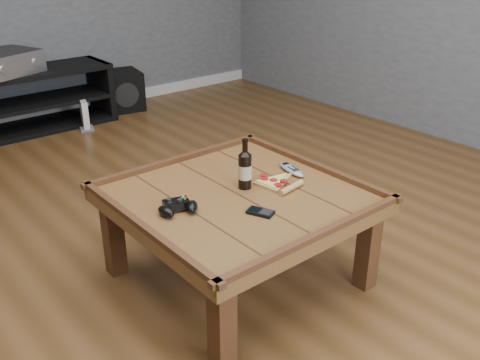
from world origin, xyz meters
TOP-DOWN VIEW (x-y plane):
  - ground at (0.00, 0.00)m, footprint 6.00×6.00m
  - baseboard at (0.00, 2.99)m, footprint 5.00×0.02m
  - coffee_table at (0.00, 0.00)m, footprint 1.03×1.03m
  - media_console at (0.00, 2.75)m, footprint 1.40×0.45m
  - beer_bottle at (0.07, 0.03)m, footprint 0.06×0.06m
  - game_controller at (-0.30, 0.03)m, footprint 0.18×0.15m
  - pizza_slice at (0.20, -0.04)m, footprint 0.21×0.30m
  - smartphone at (-0.04, -0.20)m, footprint 0.10×0.12m
  - remote_control at (0.35, 0.02)m, footprint 0.09×0.20m
  - av_receiver at (-0.12, 2.74)m, footprint 0.61×0.55m
  - subwoofer at (0.89, 2.80)m, footprint 0.42×0.42m
  - game_console at (0.38, 2.50)m, footprint 0.16×0.22m

SIDE VIEW (x-z plane):
  - ground at x=0.00m, z-range 0.00..0.00m
  - baseboard at x=0.00m, z-range 0.00..0.10m
  - game_console at x=0.38m, z-range -0.01..0.23m
  - subwoofer at x=0.89m, z-range 0.00..0.35m
  - media_console at x=0.00m, z-range 0.00..0.50m
  - coffee_table at x=0.00m, z-range 0.15..0.63m
  - smartphone at x=-0.04m, z-range 0.45..0.46m
  - pizza_slice at x=0.20m, z-range 0.45..0.47m
  - remote_control at x=0.35m, z-range 0.45..0.48m
  - game_controller at x=-0.30m, z-range 0.45..0.50m
  - beer_bottle at x=0.07m, z-range 0.43..0.66m
  - av_receiver at x=-0.12m, z-range 0.50..0.67m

